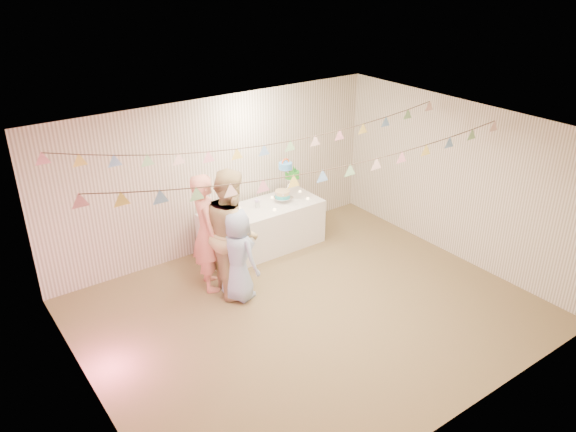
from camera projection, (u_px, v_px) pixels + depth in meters
floor at (309, 312)px, 7.96m from camera, size 6.00×6.00×0.00m
ceiling at (313, 136)px, 6.84m from camera, size 6.00×6.00×0.00m
back_wall at (218, 175)px, 9.24m from camera, size 6.00×6.00×0.00m
front_wall at (465, 323)px, 5.57m from camera, size 6.00×6.00×0.00m
left_wall at (83, 307)px, 5.82m from camera, size 5.00×5.00×0.00m
right_wall at (459, 181)px, 8.99m from camera, size 5.00×5.00×0.00m
table at (263, 228)px, 9.50m from camera, size 2.07×0.83×0.78m
cake_stand at (287, 181)px, 9.52m from camera, size 0.62×0.36×0.69m
cake_bottom at (282, 199)px, 9.51m from camera, size 0.31×0.31×0.15m
cake_middle at (293, 177)px, 9.68m from camera, size 0.27×0.27×0.22m
cake_top_tier at (285, 167)px, 9.35m from camera, size 0.25×0.25×0.19m
platter at (232, 218)px, 8.98m from camera, size 0.35×0.35×0.02m
posy at (257, 204)px, 9.32m from camera, size 0.13×0.13×0.15m
person_adult_a at (207, 232)px, 8.21m from camera, size 0.60×0.76×1.83m
person_adult_b at (231, 231)px, 8.14m from camera, size 0.91×1.07×1.92m
person_child at (238, 255)px, 8.02m from camera, size 0.59×0.77×1.41m
bunting_back at (264, 134)px, 7.76m from camera, size 5.60×1.10×0.40m
bunting_front at (323, 162)px, 6.82m from camera, size 5.60×0.90×0.36m
tealight_0 at (225, 222)px, 8.80m from camera, size 0.04×0.04×0.03m
tealight_1 at (238, 208)px, 9.27m from camera, size 0.04×0.04×0.03m
tealight_2 at (275, 209)px, 9.22m from camera, size 0.04×0.04×0.03m
tealight_3 at (272, 197)px, 9.67m from camera, size 0.04×0.04×0.03m
tealight_4 at (308, 198)px, 9.63m from camera, size 0.04×0.04×0.03m
tealight_5 at (300, 191)px, 9.91m from camera, size 0.04×0.04×0.03m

